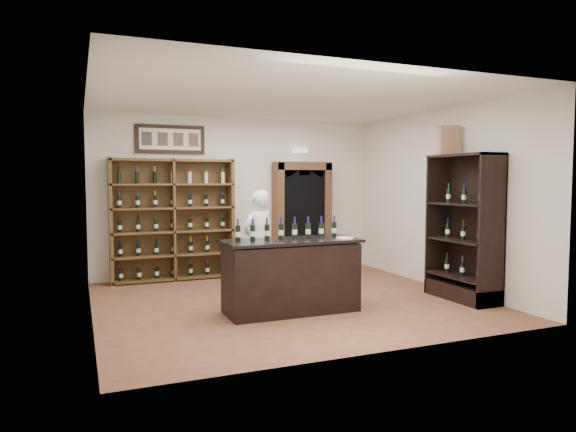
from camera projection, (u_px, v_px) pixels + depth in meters
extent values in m
plane|color=brown|center=(288.00, 301.00, 7.69)|extent=(5.50, 5.50, 0.00)
plane|color=white|center=(288.00, 99.00, 7.48)|extent=(5.50, 5.50, 0.00)
cube|color=silver|center=(239.00, 196.00, 9.90)|extent=(5.50, 0.04, 3.00)
cube|color=silver|center=(89.00, 205.00, 6.55)|extent=(0.04, 5.00, 3.00)
cube|color=silver|center=(439.00, 199.00, 8.63)|extent=(0.04, 5.00, 3.00)
cube|color=brown|center=(172.00, 219.00, 9.40)|extent=(2.20, 0.02, 2.20)
cube|color=brown|center=(111.00, 221.00, 8.83)|extent=(0.06, 0.38, 2.20)
cube|color=brown|center=(231.00, 218.00, 9.64)|extent=(0.06, 0.38, 2.20)
cube|color=brown|center=(173.00, 220.00, 9.24)|extent=(0.04, 0.38, 2.20)
cube|color=brown|center=(174.00, 278.00, 9.31)|extent=(2.18, 0.38, 0.04)
cube|color=brown|center=(174.00, 255.00, 9.28)|extent=(2.18, 0.38, 0.04)
cube|color=brown|center=(173.00, 231.00, 9.25)|extent=(2.18, 0.38, 0.03)
cube|color=brown|center=(173.00, 208.00, 9.22)|extent=(2.18, 0.38, 0.04)
cube|color=brown|center=(173.00, 184.00, 9.19)|extent=(2.18, 0.38, 0.04)
cube|color=brown|center=(172.00, 161.00, 9.16)|extent=(2.18, 0.38, 0.04)
cube|color=black|center=(170.00, 139.00, 9.30)|extent=(1.25, 0.04, 0.52)
cube|color=black|center=(302.00, 218.00, 10.25)|extent=(0.97, 0.29, 2.05)
cube|color=#956439|center=(278.00, 218.00, 10.03)|extent=(0.14, 0.35, 2.15)
cube|color=#956439|center=(325.00, 216.00, 10.42)|extent=(0.14, 0.35, 2.15)
cube|color=#956439|center=(302.00, 166.00, 10.16)|extent=(1.15, 0.35, 0.16)
cube|color=white|center=(300.00, 151.00, 10.23)|extent=(0.30, 0.10, 0.10)
cube|color=black|center=(291.00, 278.00, 7.03)|extent=(1.80, 0.70, 0.94)
cube|color=black|center=(291.00, 241.00, 6.99)|extent=(1.88, 0.78, 0.04)
cylinder|color=black|center=(238.00, 233.00, 6.82)|extent=(0.07, 0.07, 0.21)
cylinder|color=silver|center=(238.00, 234.00, 6.82)|extent=(0.07, 0.07, 0.07)
cylinder|color=navy|center=(238.00, 222.00, 6.81)|extent=(0.03, 0.03, 0.09)
cylinder|color=black|center=(253.00, 233.00, 6.90)|extent=(0.07, 0.07, 0.21)
cylinder|color=silver|center=(253.00, 234.00, 6.90)|extent=(0.07, 0.07, 0.07)
cylinder|color=navy|center=(253.00, 222.00, 6.89)|extent=(0.03, 0.03, 0.09)
cylinder|color=black|center=(267.00, 232.00, 6.98)|extent=(0.07, 0.07, 0.21)
cylinder|color=silver|center=(267.00, 233.00, 6.98)|extent=(0.07, 0.07, 0.07)
cylinder|color=navy|center=(267.00, 221.00, 6.97)|extent=(0.03, 0.03, 0.09)
cylinder|color=black|center=(281.00, 231.00, 7.06)|extent=(0.07, 0.07, 0.21)
cylinder|color=silver|center=(281.00, 233.00, 7.06)|extent=(0.07, 0.07, 0.07)
cylinder|color=navy|center=(281.00, 221.00, 7.05)|extent=(0.03, 0.03, 0.09)
cylinder|color=black|center=(295.00, 231.00, 7.13)|extent=(0.07, 0.07, 0.21)
cylinder|color=silver|center=(295.00, 232.00, 7.14)|extent=(0.07, 0.07, 0.07)
cylinder|color=navy|center=(295.00, 220.00, 7.12)|extent=(0.03, 0.03, 0.09)
cylinder|color=black|center=(308.00, 230.00, 7.21)|extent=(0.07, 0.07, 0.21)
cylinder|color=silver|center=(308.00, 231.00, 7.21)|extent=(0.07, 0.07, 0.07)
cylinder|color=navy|center=(308.00, 220.00, 7.20)|extent=(0.03, 0.03, 0.09)
cylinder|color=black|center=(321.00, 230.00, 7.29)|extent=(0.07, 0.07, 0.21)
cylinder|color=silver|center=(321.00, 231.00, 7.29)|extent=(0.07, 0.07, 0.07)
cylinder|color=navy|center=(321.00, 219.00, 7.28)|extent=(0.03, 0.03, 0.09)
cylinder|color=black|center=(334.00, 229.00, 7.37)|extent=(0.07, 0.07, 0.21)
cylinder|color=silver|center=(334.00, 230.00, 7.37)|extent=(0.07, 0.07, 0.07)
cylinder|color=navy|center=(334.00, 219.00, 7.36)|extent=(0.03, 0.03, 0.09)
cube|color=black|center=(475.00, 227.00, 7.82)|extent=(0.02, 1.20, 2.20)
cube|color=black|center=(492.00, 231.00, 7.19)|extent=(0.48, 0.04, 2.20)
cube|color=black|center=(438.00, 224.00, 8.26)|extent=(0.48, 0.04, 2.20)
cube|color=black|center=(465.00, 155.00, 7.65)|extent=(0.48, 1.20, 0.04)
cube|color=black|center=(462.00, 291.00, 7.80)|extent=(0.48, 1.20, 0.24)
cube|color=black|center=(462.00, 277.00, 7.78)|extent=(0.48, 1.16, 0.03)
cube|color=black|center=(463.00, 241.00, 7.74)|extent=(0.48, 1.16, 0.03)
cube|color=black|center=(464.00, 204.00, 7.70)|extent=(0.48, 1.16, 0.03)
imported|color=white|center=(258.00, 241.00, 8.26)|extent=(0.71, 0.61, 1.65)
cylinder|color=silver|center=(345.00, 238.00, 7.07)|extent=(0.25, 0.25, 0.02)
cube|color=#A77858|center=(448.00, 140.00, 8.01)|extent=(0.35, 0.19, 0.46)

